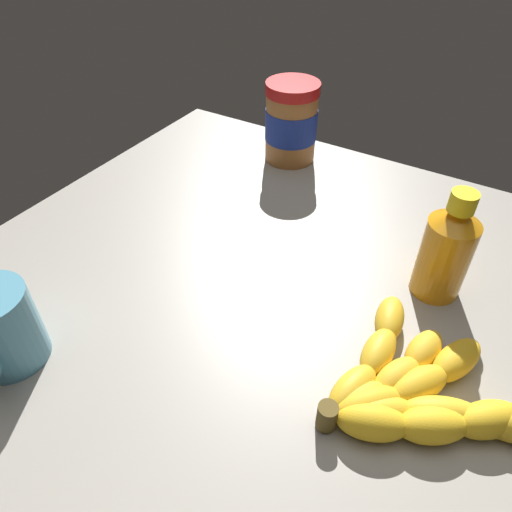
{
  "coord_description": "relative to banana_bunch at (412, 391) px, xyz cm",
  "views": [
    {
      "loc": [
        33.48,
        24.52,
        42.4
      ],
      "look_at": [
        -4.1,
        1.69,
        4.18
      ],
      "focal_mm": 32.81,
      "sensor_mm": 36.0,
      "label": 1
    }
  ],
  "objects": [
    {
      "name": "peanut_butter_jar",
      "position": [
        -37.68,
        -33.97,
        5.17
      ],
      "size": [
        9.14,
        9.14,
        13.79
      ],
      "color": "#9E602D",
      "rests_on": "ground_plane"
    },
    {
      "name": "ground_plane",
      "position": [
        -2.93,
        -24.15,
        -3.93
      ],
      "size": [
        86.64,
        74.18,
        4.53
      ],
      "primitive_type": "cube",
      "color": "gray"
    },
    {
      "name": "banana_bunch",
      "position": [
        0.0,
        0.0,
        0.0
      ],
      "size": [
        20.07,
        20.87,
        3.57
      ],
      "color": "gold",
      "rests_on": "ground_plane"
    },
    {
      "name": "honey_bottle",
      "position": [
        -17.44,
        -2.3,
        4.78
      ],
      "size": [
        6.06,
        6.06,
        14.57
      ],
      "color": "orange",
      "rests_on": "ground_plane"
    },
    {
      "name": "coffee_mug",
      "position": [
        17.31,
        -38.95,
        3.04
      ],
      "size": [
        9.97,
        9.37,
        9.37
      ],
      "color": "teal",
      "rests_on": "ground_plane"
    }
  ]
}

